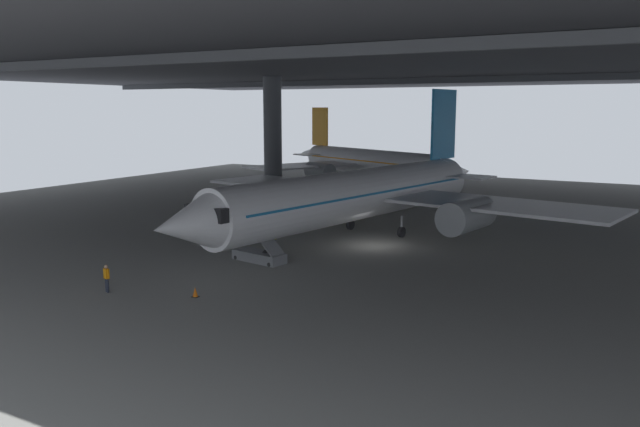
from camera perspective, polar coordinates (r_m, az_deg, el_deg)
The scene contains 9 objects.
ground_plane at distance 49.78m, azimuth 5.00°, elevation -2.93°, with size 110.00×110.00×0.00m, color gray.
hangar_structure at distance 61.64m, azimuth 10.47°, elevation 13.33°, with size 121.00×99.00×15.61m.
airplane_main at distance 52.21m, azimuth 3.60°, elevation 1.73°, with size 39.52×40.44×12.52m.
boarding_stairs at distance 44.75m, azimuth -5.60°, elevation -3.37°, with size 4.60×2.21×4.88m.
crew_worker_near_nose at distance 39.11m, azimuth -18.77°, elevation -5.44°, with size 0.53×0.31×1.66m.
crew_worker_by_stairs at distance 48.02m, azimuth -4.18°, elevation -2.23°, with size 0.26×0.55×1.66m.
airplane_distant at distance 88.20m, azimuth 4.51°, elevation 4.68°, with size 32.29×32.40×10.84m.
traffic_cone_orange at distance 37.00m, azimuth -11.24°, elevation -7.00°, with size 0.36×0.36×0.60m.
baggage_tug at distance 62.64m, azimuth 2.35°, elevation 0.15°, with size 1.92×2.48×0.90m.
Camera 1 is at (19.66, -44.47, 10.67)m, focal length 35.33 mm.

